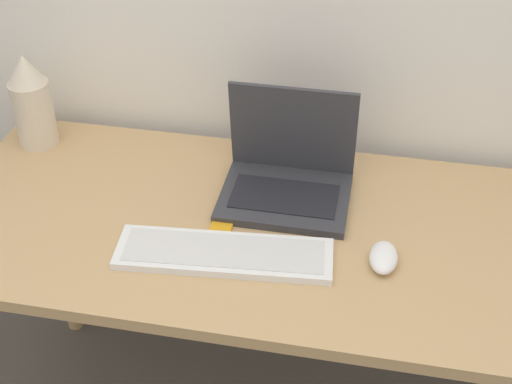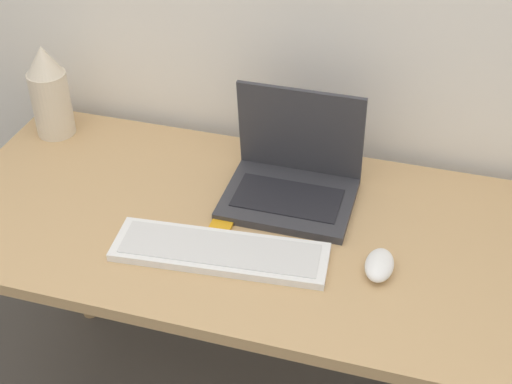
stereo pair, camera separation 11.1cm
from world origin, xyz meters
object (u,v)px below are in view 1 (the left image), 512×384
at_px(mouse, 383,257).
at_px(mp3_player, 221,227).
at_px(laptop, 288,173).
at_px(vase, 31,101).
at_px(keyboard, 224,254).

bearing_deg(mouse, mp3_player, 172.38).
bearing_deg(laptop, mp3_player, -126.83).
bearing_deg(mp3_player, vase, 155.23).
bearing_deg(laptop, vase, 172.36).
xyz_separation_m(mouse, mp3_player, (-0.36, 0.05, -0.01)).
distance_m(keyboard, mouse, 0.34).
distance_m(mouse, mp3_player, 0.37).
bearing_deg(laptop, keyboard, -110.46).
relative_size(mouse, vase, 0.40).
xyz_separation_m(keyboard, mouse, (0.34, 0.04, 0.01)).
height_order(keyboard, vase, vase).
xyz_separation_m(laptop, keyboard, (-0.10, -0.26, -0.05)).
bearing_deg(vase, mouse, -18.37).
height_order(mouse, mp3_player, mouse).
distance_m(laptop, mouse, 0.32).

